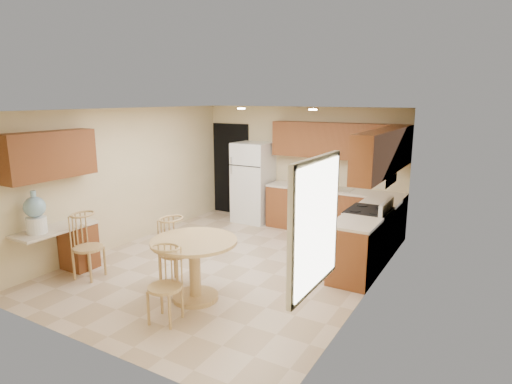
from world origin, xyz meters
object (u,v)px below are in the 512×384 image
Objects in this scene: stove at (367,236)px; dining_table at (195,261)px; chair_table_a at (171,247)px; chair_desk at (82,241)px; water_crock at (35,214)px; chair_table_b at (159,280)px; refrigerator at (253,182)px.

stove is 2.95m from dining_table.
chair_table_a is 1.00× the size of chair_desk.
water_crock is at bearing -58.67° from chair_desk.
water_crock reaches higher than chair_table_b.
water_crock is (-1.74, -0.86, 0.45)m from chair_table_a.
dining_table is 1.84× the size of water_crock.
chair_table_b is 1.94m from chair_desk.
refrigerator reaches higher than chair_table_a.
stove is at bearing 119.13° from chair_desk.
water_crock is (-1.05, -4.38, 0.18)m from refrigerator.
water_crock is (-2.34, 0.03, 0.48)m from chair_table_b.
water_crock is at bearing -141.18° from stove.
chair_desk is 0.74m from water_crock.
chair_table_a is at bearing -66.30° from chair_table_b.
stove is 5.07m from water_crock.
chair_desk is 1.59× the size of water_crock.
refrigerator is 1.60× the size of stove.
chair_table_a reaches higher than chair_table_b.
refrigerator is 4.04m from chair_desk.
chair_table_a is 1.99m from water_crock.
stove is at bearing 56.29° from dining_table.
chair_table_a reaches higher than dining_table.
dining_table is at bearing -71.32° from refrigerator.
chair_table_a is 1.06× the size of chair_table_b.
refrigerator is at bearing -168.52° from chair_table_a.
dining_table is 1.16× the size of chair_desk.
chair_desk is (-1.89, 0.42, 0.03)m from chair_table_b.
stove is 1.75× the size of water_crock.
chair_table_b is (0.05, -0.74, 0.01)m from dining_table.
refrigerator is 3.15m from stove.
chair_table_b is (1.29, -4.41, -0.30)m from refrigerator.
water_crock is at bearing -103.49° from refrigerator.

